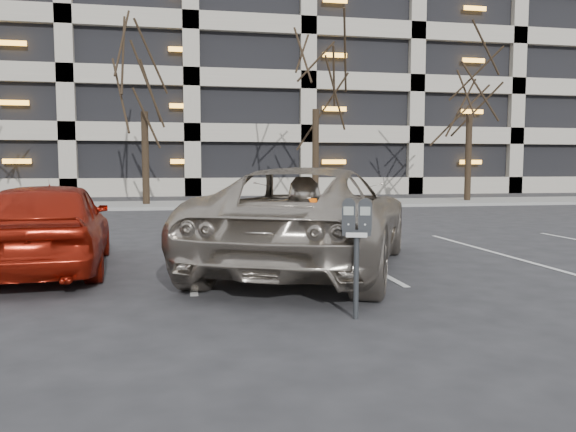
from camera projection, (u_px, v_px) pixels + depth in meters
name	position (u px, v px, depth m)	size (l,w,h in m)	color
ground	(300.00, 287.00, 7.50)	(140.00, 140.00, 0.00)	#28282B
sidewalk	(221.00, 204.00, 23.16)	(80.00, 4.00, 0.12)	gray
stall_lines	(191.00, 261.00, 9.50)	(16.90, 5.20, 0.00)	silver
parking_garage	(365.00, 65.00, 42.02)	(52.00, 20.00, 19.00)	black
tree_b	(143.00, 52.00, 22.09)	(3.72, 3.72, 8.44)	black
tree_c	(316.00, 50.00, 23.34)	(3.94, 3.94, 8.94)	black
tree_d	(471.00, 59.00, 24.62)	(3.86, 3.86, 8.76)	black
parking_meter	(357.00, 229.00, 5.85)	(0.34, 0.21, 1.25)	black
suv_silver	(311.00, 218.00, 8.89)	(4.80, 6.33, 1.60)	#B0A596
car_red	(49.00, 225.00, 8.59)	(1.69, 4.19, 1.43)	#9A1C0E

